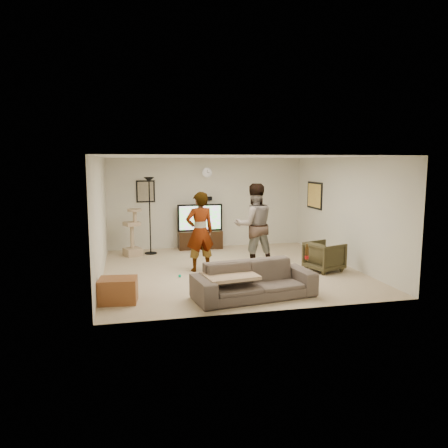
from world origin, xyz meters
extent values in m
cube|color=tan|center=(0.00, 0.00, -0.01)|extent=(5.50, 5.50, 0.02)
cube|color=white|center=(0.00, 0.00, 2.51)|extent=(5.50, 5.50, 0.02)
cube|color=silver|center=(0.00, 2.75, 1.25)|extent=(5.50, 0.04, 2.50)
cube|color=silver|center=(0.00, -2.75, 1.25)|extent=(5.50, 0.04, 2.50)
cube|color=silver|center=(-2.75, 0.00, 1.25)|extent=(0.04, 5.50, 2.50)
cube|color=silver|center=(2.75, 0.00, 1.25)|extent=(0.04, 5.50, 2.50)
cylinder|color=silver|center=(0.00, 2.72, 2.10)|extent=(0.26, 0.04, 0.26)
cube|color=black|center=(0.00, 2.69, 1.38)|extent=(0.25, 0.10, 0.10)
cube|color=gray|center=(-1.70, 2.73, 1.60)|extent=(0.42, 0.03, 0.52)
cube|color=#EDB651|center=(2.73, 1.60, 1.50)|extent=(0.03, 0.78, 0.62)
cube|color=black|center=(-0.25, 2.50, 0.25)|extent=(1.20, 0.45, 0.50)
cube|color=silver|center=(-0.25, 2.11, 0.04)|extent=(0.40, 0.30, 0.07)
cube|color=black|center=(-0.25, 2.50, 0.87)|extent=(1.24, 0.08, 0.74)
cube|color=#37F030|center=(-0.25, 2.46, 0.87)|extent=(1.15, 0.01, 0.65)
cylinder|color=black|center=(-1.63, 2.13, 1.00)|extent=(0.32, 0.32, 2.01)
cube|color=tan|center=(-2.10, 1.97, 0.61)|extent=(0.51, 0.51, 1.22)
imported|color=#989898|center=(-0.66, 0.08, 0.88)|extent=(0.71, 0.53, 1.76)
imported|color=navy|center=(0.62, 0.22, 0.96)|extent=(0.94, 0.74, 1.91)
imported|color=#534740|center=(-0.05, -2.01, 0.31)|extent=(2.26, 1.15, 0.63)
cube|color=#D5AF89|center=(-0.49, -2.01, 0.42)|extent=(0.99, 0.83, 0.06)
cylinder|color=#3C2409|center=(0.94, -2.01, 0.75)|extent=(0.06, 0.06, 0.25)
imported|color=#332E1A|center=(2.02, -0.54, 0.32)|extent=(0.90, 0.89, 0.65)
cube|color=brown|center=(-2.40, -1.75, 0.21)|extent=(0.68, 0.54, 0.42)
sphere|color=#00A579|center=(-1.17, -0.38, 0.03)|extent=(0.06, 0.06, 0.06)
camera|label=1|loc=(-2.21, -9.07, 2.39)|focal=34.34mm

